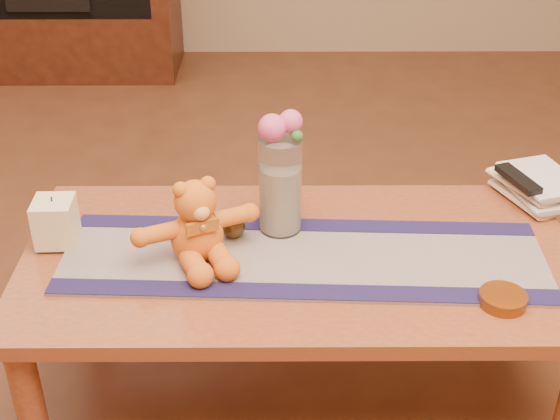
{
  "coord_description": "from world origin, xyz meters",
  "views": [
    {
      "loc": [
        -0.06,
        -1.59,
        1.55
      ],
      "look_at": [
        -0.05,
        0.0,
        0.58
      ],
      "focal_mm": 49.18,
      "sensor_mm": 36.0,
      "label": 1
    }
  ],
  "objects_px": {
    "teddy_bear": "(196,221)",
    "glass_vase": "(280,185)",
    "pillar_candle": "(56,221)",
    "book_bottom": "(512,201)",
    "tv_remote": "(518,179)",
    "bronze_ball": "(233,226)",
    "amber_dish": "(503,299)"
  },
  "relations": [
    {
      "from": "pillar_candle",
      "to": "bronze_ball",
      "type": "relative_size",
      "value": 1.87
    },
    {
      "from": "pillar_candle",
      "to": "book_bottom",
      "type": "xyz_separation_m",
      "value": [
        1.22,
        0.19,
        -0.06
      ]
    },
    {
      "from": "amber_dish",
      "to": "tv_remote",
      "type": "bearing_deg",
      "value": 72.05
    },
    {
      "from": "pillar_candle",
      "to": "tv_remote",
      "type": "distance_m",
      "value": 1.23
    },
    {
      "from": "bronze_ball",
      "to": "teddy_bear",
      "type": "bearing_deg",
      "value": -134.27
    },
    {
      "from": "pillar_candle",
      "to": "bronze_ball",
      "type": "xyz_separation_m",
      "value": [
        0.45,
        0.02,
        -0.03
      ]
    },
    {
      "from": "tv_remote",
      "to": "pillar_candle",
      "type": "bearing_deg",
      "value": 168.83
    },
    {
      "from": "pillar_candle",
      "to": "book_bottom",
      "type": "relative_size",
      "value": 0.54
    },
    {
      "from": "amber_dish",
      "to": "pillar_candle",
      "type": "bearing_deg",
      "value": 166.74
    },
    {
      "from": "teddy_bear",
      "to": "amber_dish",
      "type": "bearing_deg",
      "value": -38.54
    },
    {
      "from": "glass_vase",
      "to": "book_bottom",
      "type": "height_order",
      "value": "glass_vase"
    },
    {
      "from": "tv_remote",
      "to": "teddy_bear",
      "type": "bearing_deg",
      "value": 176.5
    },
    {
      "from": "glass_vase",
      "to": "tv_remote",
      "type": "bearing_deg",
      "value": 10.88
    },
    {
      "from": "tv_remote",
      "to": "amber_dish",
      "type": "distance_m",
      "value": 0.47
    },
    {
      "from": "teddy_bear",
      "to": "amber_dish",
      "type": "relative_size",
      "value": 2.77
    },
    {
      "from": "amber_dish",
      "to": "teddy_bear",
      "type": "bearing_deg",
      "value": 165.2
    },
    {
      "from": "glass_vase",
      "to": "amber_dish",
      "type": "height_order",
      "value": "glass_vase"
    },
    {
      "from": "glass_vase",
      "to": "tv_remote",
      "type": "relative_size",
      "value": 1.62
    },
    {
      "from": "pillar_candle",
      "to": "bronze_ball",
      "type": "height_order",
      "value": "pillar_candle"
    },
    {
      "from": "teddy_bear",
      "to": "glass_vase",
      "type": "distance_m",
      "value": 0.24
    },
    {
      "from": "glass_vase",
      "to": "amber_dish",
      "type": "bearing_deg",
      "value": -31.69
    },
    {
      "from": "teddy_bear",
      "to": "book_bottom",
      "type": "height_order",
      "value": "teddy_bear"
    },
    {
      "from": "bronze_ball",
      "to": "book_bottom",
      "type": "distance_m",
      "value": 0.79
    },
    {
      "from": "teddy_bear",
      "to": "pillar_candle",
      "type": "height_order",
      "value": "teddy_bear"
    },
    {
      "from": "teddy_bear",
      "to": "glass_vase",
      "type": "xyz_separation_m",
      "value": [
        0.21,
        0.13,
        0.03
      ]
    },
    {
      "from": "bronze_ball",
      "to": "amber_dish",
      "type": "xyz_separation_m",
      "value": [
        0.63,
        -0.27,
        -0.03
      ]
    },
    {
      "from": "teddy_bear",
      "to": "glass_vase",
      "type": "relative_size",
      "value": 1.16
    },
    {
      "from": "glass_vase",
      "to": "amber_dish",
      "type": "xyz_separation_m",
      "value": [
        0.51,
        -0.31,
        -0.12
      ]
    },
    {
      "from": "teddy_bear",
      "to": "tv_remote",
      "type": "relative_size",
      "value": 1.89
    },
    {
      "from": "bronze_ball",
      "to": "book_bottom",
      "type": "xyz_separation_m",
      "value": [
        0.77,
        0.17,
        -0.03
      ]
    },
    {
      "from": "teddy_bear",
      "to": "book_bottom",
      "type": "distance_m",
      "value": 0.9
    },
    {
      "from": "teddy_bear",
      "to": "amber_dish",
      "type": "distance_m",
      "value": 0.74
    }
  ]
}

